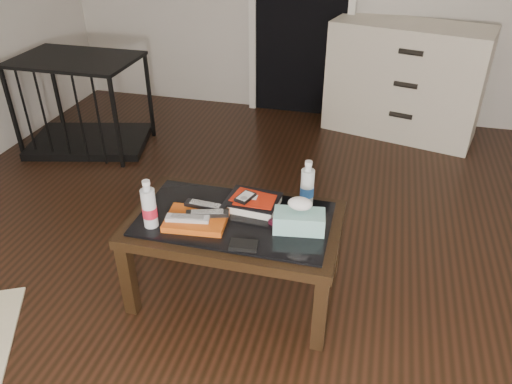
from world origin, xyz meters
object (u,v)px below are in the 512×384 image
at_px(dresser, 405,80).
at_px(water_bottle_left, 149,204).
at_px(coffee_table, 235,229).
at_px(textbook, 253,203).
at_px(pet_crate, 86,118).
at_px(tissue_box, 299,221).
at_px(water_bottle_right, 307,183).

height_order(dresser, water_bottle_left, dresser).
distance_m(coffee_table, dresser, 2.37).
bearing_deg(coffee_table, textbook, 61.95).
bearing_deg(water_bottle_left, textbook, 32.81).
distance_m(dresser, textbook, 2.25).
bearing_deg(coffee_table, pet_crate, 140.20).
relative_size(dresser, textbook, 5.14).
bearing_deg(pet_crate, dresser, 6.30).
relative_size(coffee_table, tissue_box, 4.35).
height_order(coffee_table, pet_crate, pet_crate).
height_order(textbook, water_bottle_right, water_bottle_right).
xyz_separation_m(water_bottle_left, tissue_box, (0.67, 0.14, -0.07)).
bearing_deg(dresser, tissue_box, -87.78).
bearing_deg(textbook, pet_crate, 147.80).
bearing_deg(textbook, tissue_box, -23.66).
bearing_deg(tissue_box, textbook, 144.10).
distance_m(pet_crate, water_bottle_right, 2.29).
height_order(textbook, water_bottle_left, water_bottle_left).
distance_m(coffee_table, textbook, 0.16).
bearing_deg(dresser, water_bottle_right, -89.05).
height_order(water_bottle_left, tissue_box, water_bottle_left).
distance_m(textbook, water_bottle_right, 0.28).
relative_size(water_bottle_right, tissue_box, 1.03).
relative_size(coffee_table, water_bottle_right, 4.20).
xyz_separation_m(dresser, water_bottle_left, (-1.14, -2.40, 0.13)).
xyz_separation_m(textbook, water_bottle_left, (-0.42, -0.27, 0.10)).
bearing_deg(water_bottle_right, coffee_table, -147.05).
xyz_separation_m(textbook, water_bottle_right, (0.25, 0.09, 0.10)).
relative_size(water_bottle_left, tissue_box, 1.03).
relative_size(water_bottle_left, water_bottle_right, 1.00).
height_order(pet_crate, textbook, pet_crate).
distance_m(water_bottle_left, tissue_box, 0.68).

